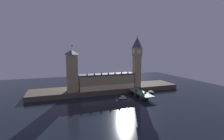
{
  "coord_description": "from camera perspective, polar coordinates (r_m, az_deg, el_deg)",
  "views": [
    {
      "loc": [
        -72.82,
        -188.82,
        61.33
      ],
      "look_at": [
        0.51,
        20.0,
        34.4
      ],
      "focal_mm": 26.0,
      "sensor_mm": 36.0,
      "label": 1
    }
  ],
  "objects": [
    {
      "name": "bridge",
      "position": [
        219.18,
        10.14,
        -8.16
      ],
      "size": [
        13.21,
        46.0,
        6.26
      ],
      "color": "#4C7560",
      "rests_on": "ground_plane"
    },
    {
      "name": "street_lamp_near",
      "position": [
        202.28,
        10.7,
        -7.65
      ],
      "size": [
        1.34,
        0.6,
        7.29
      ],
      "color": "#2D3333",
      "rests_on": "bridge"
    },
    {
      "name": "car_northbound_lead",
      "position": [
        223.39,
        8.58,
        -7.22
      ],
      "size": [
        1.93,
        4.22,
        1.56
      ],
      "color": "black",
      "rests_on": "bridge"
    },
    {
      "name": "street_lamp_far",
      "position": [
        227.63,
        6.97,
        -6.13
      ],
      "size": [
        1.34,
        0.6,
        6.09
      ],
      "color": "#2D3333",
      "rests_on": "bridge"
    },
    {
      "name": "pedestrian_near_rail",
      "position": [
        203.78,
        10.71,
        -8.6
      ],
      "size": [
        0.38,
        0.38,
        1.7
      ],
      "color": "black",
      "rests_on": "bridge"
    },
    {
      "name": "embankment",
      "position": [
        246.1,
        -1.59,
        -6.69
      ],
      "size": [
        220.0,
        42.0,
        6.7
      ],
      "color": "#4C4438",
      "rests_on": "ground_plane"
    },
    {
      "name": "pedestrian_far_rail",
      "position": [
        222.21,
        7.89,
        -7.24
      ],
      "size": [
        0.38,
        0.38,
        1.68
      ],
      "color": "black",
      "rests_on": "bridge"
    },
    {
      "name": "boat_downstream",
      "position": [
        239.07,
        13.36,
        -7.78
      ],
      "size": [
        10.84,
        4.2,
        3.76
      ],
      "color": "#1E2842",
      "rests_on": "ground_plane"
    },
    {
      "name": "car_southbound_lead",
      "position": [
        215.07,
        11.62,
        -7.87
      ],
      "size": [
        1.92,
        4.1,
        1.37
      ],
      "color": "navy",
      "rests_on": "bridge"
    },
    {
      "name": "victoria_tower",
      "position": [
        219.81,
        -13.91,
        -0.3
      ],
      "size": [
        14.05,
        14.05,
        61.22
      ],
      "color": "tan",
      "rests_on": "embankment"
    },
    {
      "name": "car_northbound_trail",
      "position": [
        207.86,
        10.98,
        -8.35
      ],
      "size": [
        2.11,
        4.44,
        1.52
      ],
      "color": "silver",
      "rests_on": "bridge"
    },
    {
      "name": "boat_upstream",
      "position": [
        208.77,
        3.8,
        -9.75
      ],
      "size": [
        10.78,
        5.51,
        3.93
      ],
      "color": "white",
      "rests_on": "ground_plane"
    },
    {
      "name": "ground_plane",
      "position": [
        211.46,
        1.69,
        -9.92
      ],
      "size": [
        400.0,
        400.0,
        0.0
      ],
      "primitive_type": "plane",
      "color": "black"
    },
    {
      "name": "parliament_hall",
      "position": [
        232.61,
        -1.84,
        -3.94
      ],
      "size": [
        79.1,
        17.49,
        25.79
      ],
      "color": "tan",
      "rests_on": "embankment"
    },
    {
      "name": "clock_tower",
      "position": [
        244.4,
        8.76,
        3.49
      ],
      "size": [
        12.0,
        12.11,
        76.0
      ],
      "color": "tan",
      "rests_on": "embankment"
    }
  ]
}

